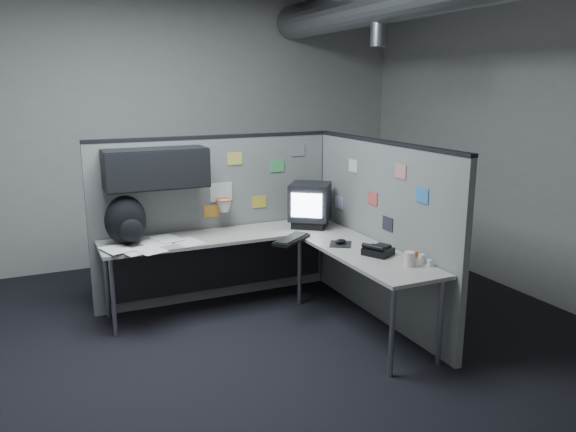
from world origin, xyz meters
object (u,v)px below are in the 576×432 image
keyboard (291,239)px  phone (378,251)px  backpack (126,221)px  desk (262,251)px  monitor (310,204)px

keyboard → phone: bearing=-47.1°
keyboard → backpack: (-1.35, 0.50, 0.19)m
phone → desk: bearing=111.5°
backpack → keyboard: bearing=-9.7°
desk → monitor: monitor is taller
phone → backpack: size_ratio=0.64×
phone → backpack: (-1.82, 1.17, 0.17)m
desk → backpack: 1.23m
desk → phone: 1.11m
keyboard → monitor: bearing=55.1°
desk → keyboard: size_ratio=5.17×
keyboard → phone: phone is taller
monitor → backpack: size_ratio=1.20×
desk → keyboard: (0.21, -0.20, 0.14)m
keyboard → desk: bearing=145.0°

